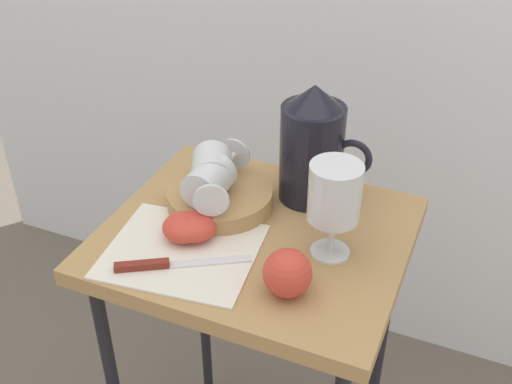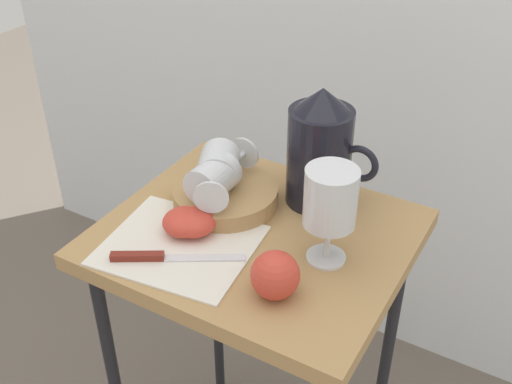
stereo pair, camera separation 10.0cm
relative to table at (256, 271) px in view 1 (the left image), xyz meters
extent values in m
cube|color=#AD8451|center=(0.00, 0.00, 0.07)|extent=(0.50, 0.43, 0.03)
cylinder|color=black|center=(-0.21, 0.18, -0.30)|extent=(0.02, 0.02, 0.71)
cylinder|color=black|center=(0.21, 0.18, -0.30)|extent=(0.02, 0.02, 0.71)
cube|color=silver|center=(-0.09, -0.10, 0.09)|extent=(0.26, 0.24, 0.00)
cylinder|color=#AD8451|center=(-0.09, 0.04, 0.11)|extent=(0.19, 0.19, 0.03)
cylinder|color=black|center=(0.05, 0.14, 0.18)|extent=(0.11, 0.11, 0.18)
cylinder|color=orange|center=(0.05, 0.14, 0.14)|extent=(0.10, 0.10, 0.10)
cone|color=black|center=(0.05, 0.14, 0.29)|extent=(0.10, 0.10, 0.04)
torus|color=black|center=(0.12, 0.14, 0.19)|extent=(0.07, 0.01, 0.07)
cylinder|color=silver|center=(0.13, -0.01, 0.09)|extent=(0.06, 0.06, 0.00)
cylinder|color=silver|center=(0.13, -0.01, 0.13)|extent=(0.01, 0.01, 0.07)
cylinder|color=silver|center=(0.13, -0.01, 0.21)|extent=(0.08, 0.08, 0.09)
cylinder|color=orange|center=(0.13, -0.01, 0.19)|extent=(0.07, 0.07, 0.05)
cylinder|color=silver|center=(-0.11, 0.05, 0.16)|extent=(0.10, 0.10, 0.07)
cylinder|color=silver|center=(-0.08, -0.01, 0.16)|extent=(0.04, 0.06, 0.01)
cylinder|color=silver|center=(-0.06, -0.04, 0.16)|extent=(0.06, 0.03, 0.06)
cylinder|color=silver|center=(-0.09, 0.01, 0.16)|extent=(0.07, 0.08, 0.07)
cylinder|color=silver|center=(-0.09, 0.08, 0.16)|extent=(0.01, 0.06, 0.01)
cylinder|color=silver|center=(-0.09, 0.11, 0.16)|extent=(0.06, 0.01, 0.06)
ellipsoid|color=#CC3D2D|center=(-0.09, -0.06, 0.11)|extent=(0.07, 0.07, 0.04)
ellipsoid|color=#CC3D2D|center=(-0.10, -0.06, 0.11)|extent=(0.07, 0.07, 0.04)
sphere|color=#CC3D2D|center=(0.10, -0.12, 0.13)|extent=(0.07, 0.07, 0.07)
cube|color=silver|center=(-0.03, -0.11, 0.09)|extent=(0.12, 0.08, 0.00)
cube|color=maroon|center=(-0.12, -0.16, 0.10)|extent=(0.08, 0.06, 0.01)
camera|label=1|loc=(0.33, -0.77, 0.72)|focal=43.43mm
camera|label=2|loc=(0.42, -0.72, 0.72)|focal=43.43mm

